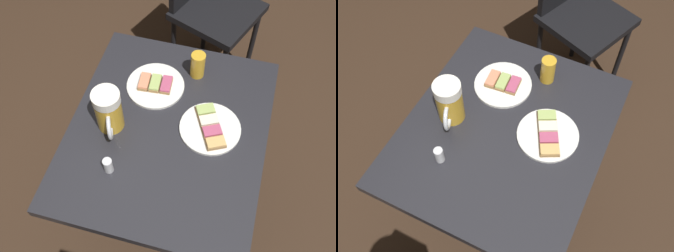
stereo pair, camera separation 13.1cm
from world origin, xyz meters
TOP-DOWN VIEW (x-y plane):
  - ground_plane at (0.00, 0.00)m, footprint 6.00×6.00m
  - cafe_table at (0.00, 0.00)m, footprint 0.67×0.79m
  - plate_near at (-0.14, -0.04)m, footprint 0.21×0.21m
  - plate_far at (0.09, -0.17)m, footprint 0.21×0.21m
  - beer_mug at (0.19, 0.03)m, footprint 0.09×0.14m
  - beer_glass_small at (-0.04, -0.27)m, footprint 0.05×0.05m
  - salt_shaker at (0.14, 0.20)m, footprint 0.03×0.03m
  - cafe_chair at (0.04, -0.91)m, footprint 0.49×0.49m

SIDE VIEW (x-z plane):
  - ground_plane at x=0.00m, z-range 0.00..0.00m
  - cafe_chair at x=0.04m, z-range 0.08..1.01m
  - cafe_table at x=0.00m, z-range 0.20..0.91m
  - plate_far at x=0.09m, z-range 0.71..0.74m
  - plate_near at x=-0.14m, z-range 0.71..0.74m
  - salt_shaker at x=0.14m, z-range 0.72..0.77m
  - beer_glass_small at x=-0.04m, z-range 0.72..0.82m
  - beer_mug at x=0.19m, z-range 0.72..0.88m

